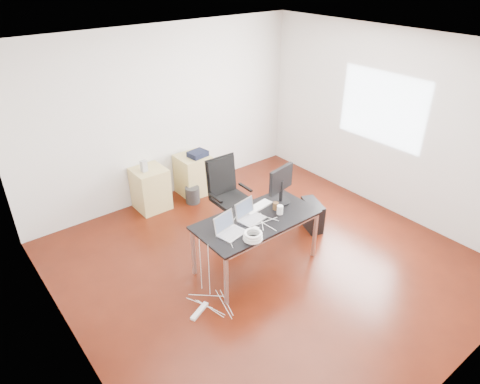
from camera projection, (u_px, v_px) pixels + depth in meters
room_shell at (270, 169)px, 5.17m from camera, size 5.00×5.00×5.00m
desk at (256, 222)px, 5.46m from camera, size 1.60×0.80×0.73m
office_chair at (227, 191)px, 6.31m from camera, size 0.49×0.51×1.08m
filing_cabinet_left at (151, 189)px, 6.91m from camera, size 0.50×0.50×0.70m
filing_cabinet_right at (193, 174)px, 7.35m from camera, size 0.50×0.50×0.70m
pc_tower at (312, 215)px, 6.46m from camera, size 0.35×0.49×0.44m
wastebasket at (193, 195)px, 7.16m from camera, size 0.31×0.31×0.28m
power_strip at (199, 311)px, 5.00m from camera, size 0.30×0.17×0.04m
laptop_left at (229, 229)px, 5.13m from camera, size 0.37×0.32×0.23m
laptop_right at (249, 215)px, 5.41m from camera, size 0.37×0.31×0.23m
monitor at (281, 183)px, 5.67m from camera, size 0.45×0.26×0.51m
keyboard at (258, 207)px, 5.66m from camera, size 0.45×0.20×0.02m
cup_white at (280, 210)px, 5.51m from camera, size 0.10×0.10×0.12m
cup_brown at (276, 206)px, 5.61m from camera, size 0.10×0.10×0.10m
cable_coil at (253, 236)px, 5.01m from camera, size 0.24×0.24×0.11m
power_adapter at (255, 229)px, 5.21m from camera, size 0.09×0.09×0.03m
speaker at (144, 166)px, 6.63m from camera, size 0.10×0.09×0.18m
navy_garment at (198, 154)px, 7.14m from camera, size 0.33×0.28×0.09m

